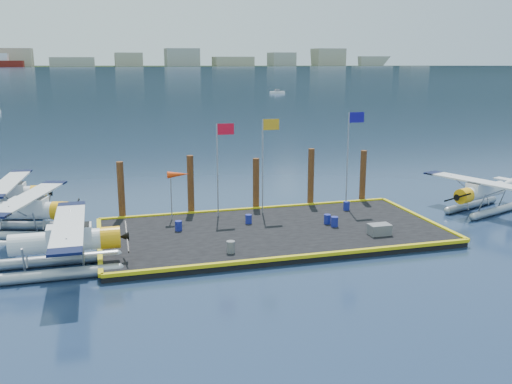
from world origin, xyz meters
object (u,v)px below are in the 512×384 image
(flagpole_yellow, at_px, (266,151))
(seaplane_c, at_px, (4,197))
(flagpole_red, at_px, (220,155))
(piling_2, at_px, (256,186))
(drum_2, at_px, (327,219))
(crate, at_px, (379,229))
(piling_4, at_px, (363,178))
(piling_3, at_px, (311,179))
(drum_1, at_px, (334,222))
(drum_4, at_px, (346,206))
(drum_3, at_px, (231,247))
(windsock, at_px, (178,176))
(drum_0, at_px, (179,226))
(piling_0, at_px, (121,192))
(seaplane_b, at_px, (23,213))
(drum_5, at_px, (249,219))
(seaplane_d, at_px, (482,194))
(seaplane_a, at_px, (62,245))
(piling_1, at_px, (191,187))
(flagpole_blue, at_px, (351,145))

(flagpole_yellow, bearing_deg, seaplane_c, 162.90)
(flagpole_red, relative_size, piling_2, 1.58)
(drum_2, xyz_separation_m, crate, (2.05, -2.90, 0.02))
(piling_4, bearing_deg, piling_3, 180.00)
(drum_1, distance_m, drum_4, 4.11)
(drum_4, relative_size, flagpole_red, 0.10)
(drum_3, distance_m, windsock, 7.84)
(drum_1, bearing_deg, drum_3, -157.29)
(seaplane_c, bearing_deg, flagpole_red, 74.92)
(drum_0, relative_size, drum_2, 1.00)
(piling_0, bearing_deg, seaplane_b, -167.62)
(piling_0, height_order, piling_4, same)
(drum_1, bearing_deg, flagpole_red, 145.43)
(seaplane_c, xyz_separation_m, drum_4, (22.20, -5.98, -0.68))
(drum_3, distance_m, drum_5, 5.57)
(seaplane_d, bearing_deg, seaplane_a, 78.05)
(seaplane_a, height_order, piling_2, piling_2)
(seaplane_c, relative_size, drum_3, 14.04)
(drum_1, relative_size, crate, 0.49)
(piling_0, relative_size, piling_1, 0.95)
(drum_0, height_order, piling_0, piling_0)
(piling_0, xyz_separation_m, piling_1, (4.50, 0.00, 0.10))
(seaplane_c, bearing_deg, drum_2, 71.60)
(seaplane_d, relative_size, piling_1, 1.98)
(seaplane_d, distance_m, flagpole_red, 18.28)
(drum_2, xyz_separation_m, drum_5, (-4.68, 1.39, -0.01))
(drum_5, bearing_deg, windsock, 151.58)
(drum_1, height_order, piling_1, piling_1)
(flagpole_red, xyz_separation_m, flagpole_blue, (8.99, -0.00, 0.29))
(seaplane_a, relative_size, piling_0, 2.30)
(seaplane_b, distance_m, seaplane_c, 5.12)
(seaplane_d, height_order, flagpole_red, flagpole_red)
(drum_4, bearing_deg, crate, -94.82)
(drum_5, bearing_deg, seaplane_d, -1.03)
(seaplane_d, bearing_deg, crate, 91.20)
(drum_2, relative_size, flagpole_blue, 0.09)
(flagpole_blue, bearing_deg, drum_3, -144.25)
(piling_1, bearing_deg, seaplane_a, -132.96)
(drum_1, bearing_deg, piling_1, 143.38)
(flagpole_red, relative_size, piling_4, 1.50)
(flagpole_red, bearing_deg, piling_0, 165.54)
(seaplane_d, xyz_separation_m, windsock, (-20.58, 2.46, 1.92))
(piling_0, bearing_deg, drum_4, -9.42)
(drum_3, bearing_deg, drum_0, 113.80)
(seaplane_a, distance_m, seaplane_c, 12.63)
(seaplane_c, bearing_deg, piling_1, 79.03)
(drum_5, bearing_deg, drum_1, -22.95)
(seaplane_d, relative_size, drum_4, 14.05)
(piling_4, bearing_deg, seaplane_c, 171.77)
(drum_0, distance_m, piling_3, 10.85)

